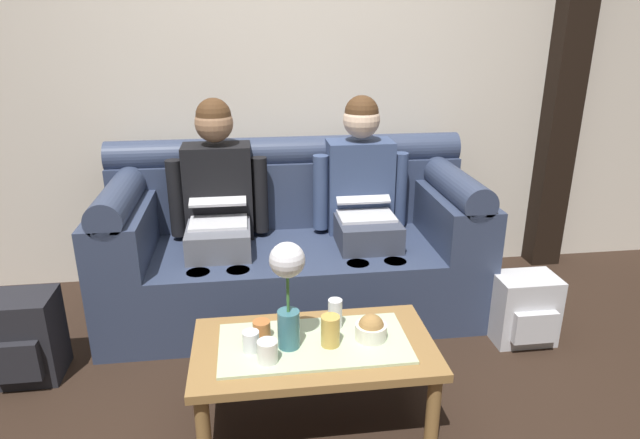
{
  "coord_description": "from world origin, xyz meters",
  "views": [
    {
      "loc": [
        -0.23,
        -1.8,
        1.62
      ],
      "look_at": [
        0.12,
        0.83,
        0.66
      ],
      "focal_mm": 30.94,
      "sensor_mm": 36.0,
      "label": 1
    }
  ],
  "objects_px": {
    "cup_far_left": "(335,313)",
    "cup_far_right": "(268,351)",
    "snack_bowl": "(371,329)",
    "cup_far_center": "(330,331)",
    "cup_near_right": "(262,330)",
    "backpack_left": "(25,338)",
    "person_left": "(218,203)",
    "cup_near_left": "(251,341)",
    "coffee_table": "(314,353)",
    "flower_vase": "(288,283)",
    "person_right": "(363,197)",
    "backpack_right": "(524,309)",
    "couch": "(293,246)"
  },
  "relations": [
    {
      "from": "coffee_table",
      "to": "cup_near_right",
      "type": "relative_size",
      "value": 12.97
    },
    {
      "from": "cup_near_right",
      "to": "cup_far_left",
      "type": "distance_m",
      "value": 0.32
    },
    {
      "from": "cup_near_right",
      "to": "cup_far_right",
      "type": "xyz_separation_m",
      "value": [
        0.02,
        -0.17,
        0.01
      ]
    },
    {
      "from": "coffee_table",
      "to": "cup_far_left",
      "type": "height_order",
      "value": "cup_far_left"
    },
    {
      "from": "coffee_table",
      "to": "snack_bowl",
      "type": "height_order",
      "value": "snack_bowl"
    },
    {
      "from": "cup_near_right",
      "to": "backpack_right",
      "type": "distance_m",
      "value": 1.46
    },
    {
      "from": "coffee_table",
      "to": "backpack_right",
      "type": "relative_size",
      "value": 2.7
    },
    {
      "from": "couch",
      "to": "coffee_table",
      "type": "xyz_separation_m",
      "value": [
        -0.0,
        -1.03,
        -0.05
      ]
    },
    {
      "from": "coffee_table",
      "to": "cup_far_center",
      "type": "distance_m",
      "value": 0.14
    },
    {
      "from": "snack_bowl",
      "to": "backpack_right",
      "type": "xyz_separation_m",
      "value": [
        0.93,
        0.46,
        -0.24
      ]
    },
    {
      "from": "cup_near_right",
      "to": "cup_far_left",
      "type": "height_order",
      "value": "cup_far_left"
    },
    {
      "from": "snack_bowl",
      "to": "backpack_left",
      "type": "bearing_deg",
      "value": 163.17
    },
    {
      "from": "flower_vase",
      "to": "cup_near_right",
      "type": "xyz_separation_m",
      "value": [
        -0.11,
        0.08,
        -0.25
      ]
    },
    {
      "from": "person_left",
      "to": "cup_near_left",
      "type": "distance_m",
      "value": 1.09
    },
    {
      "from": "flower_vase",
      "to": "backpack_right",
      "type": "xyz_separation_m",
      "value": [
        1.28,
        0.48,
        -0.48
      ]
    },
    {
      "from": "snack_bowl",
      "to": "cup_near_right",
      "type": "height_order",
      "value": "snack_bowl"
    },
    {
      "from": "person_left",
      "to": "cup_far_right",
      "type": "xyz_separation_m",
      "value": [
        0.22,
        -1.14,
        -0.24
      ]
    },
    {
      "from": "cup_near_right",
      "to": "backpack_left",
      "type": "distance_m",
      "value": 1.19
    },
    {
      "from": "person_right",
      "to": "cup_near_left",
      "type": "distance_m",
      "value": 1.27
    },
    {
      "from": "person_left",
      "to": "cup_far_center",
      "type": "bearing_deg",
      "value": -65.77
    },
    {
      "from": "couch",
      "to": "person_left",
      "type": "relative_size",
      "value": 1.71
    },
    {
      "from": "cup_far_left",
      "to": "backpack_left",
      "type": "distance_m",
      "value": 1.48
    },
    {
      "from": "snack_bowl",
      "to": "flower_vase",
      "type": "bearing_deg",
      "value": -177.41
    },
    {
      "from": "person_right",
      "to": "snack_bowl",
      "type": "distance_m",
      "value": 1.07
    },
    {
      "from": "person_left",
      "to": "backpack_right",
      "type": "xyz_separation_m",
      "value": [
        1.58,
        -0.56,
        -0.48
      ]
    },
    {
      "from": "cup_far_center",
      "to": "backpack_left",
      "type": "height_order",
      "value": "cup_far_center"
    },
    {
      "from": "person_right",
      "to": "backpack_right",
      "type": "height_order",
      "value": "person_right"
    },
    {
      "from": "cup_near_right",
      "to": "cup_near_left",
      "type": "bearing_deg",
      "value": -116.79
    },
    {
      "from": "flower_vase",
      "to": "cup_far_center",
      "type": "xyz_separation_m",
      "value": [
        0.17,
        -0.01,
        -0.22
      ]
    },
    {
      "from": "coffee_table",
      "to": "cup_far_right",
      "type": "distance_m",
      "value": 0.24
    },
    {
      "from": "cup_near_left",
      "to": "cup_far_center",
      "type": "bearing_deg",
      "value": 0.16
    },
    {
      "from": "coffee_table",
      "to": "backpack_right",
      "type": "distance_m",
      "value": 1.27
    },
    {
      "from": "flower_vase",
      "to": "backpack_left",
      "type": "xyz_separation_m",
      "value": [
        -1.21,
        0.48,
        -0.45
      ]
    },
    {
      "from": "person_left",
      "to": "cup_near_left",
      "type": "relative_size",
      "value": 14.33
    },
    {
      "from": "cup_far_left",
      "to": "snack_bowl",
      "type": "bearing_deg",
      "value": -38.8
    },
    {
      "from": "cup_far_left",
      "to": "cup_far_right",
      "type": "height_order",
      "value": "cup_far_left"
    },
    {
      "from": "coffee_table",
      "to": "couch",
      "type": "bearing_deg",
      "value": 90.0
    },
    {
      "from": "cup_near_right",
      "to": "cup_far_left",
      "type": "xyz_separation_m",
      "value": [
        0.31,
        0.05,
        0.03
      ]
    },
    {
      "from": "person_left",
      "to": "cup_far_left",
      "type": "height_order",
      "value": "person_left"
    },
    {
      "from": "couch",
      "to": "person_left",
      "type": "distance_m",
      "value": 0.5
    },
    {
      "from": "person_left",
      "to": "person_right",
      "type": "xyz_separation_m",
      "value": [
        0.82,
        0.0,
        -0.0
      ]
    },
    {
      "from": "person_left",
      "to": "person_right",
      "type": "height_order",
      "value": "same"
    },
    {
      "from": "cup_near_right",
      "to": "backpack_left",
      "type": "height_order",
      "value": "cup_near_right"
    },
    {
      "from": "cup_near_right",
      "to": "coffee_table",
      "type": "bearing_deg",
      "value": -16.33
    },
    {
      "from": "backpack_left",
      "to": "backpack_right",
      "type": "relative_size",
      "value": 1.15
    },
    {
      "from": "person_left",
      "to": "backpack_left",
      "type": "bearing_deg",
      "value": -148.3
    },
    {
      "from": "snack_bowl",
      "to": "cup_far_left",
      "type": "xyz_separation_m",
      "value": [
        -0.13,
        0.11,
        0.02
      ]
    },
    {
      "from": "snack_bowl",
      "to": "cup_far_center",
      "type": "relative_size",
      "value": 1.01
    },
    {
      "from": "couch",
      "to": "cup_near_right",
      "type": "height_order",
      "value": "couch"
    },
    {
      "from": "cup_near_right",
      "to": "person_left",
      "type": "bearing_deg",
      "value": 101.73
    }
  ]
}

